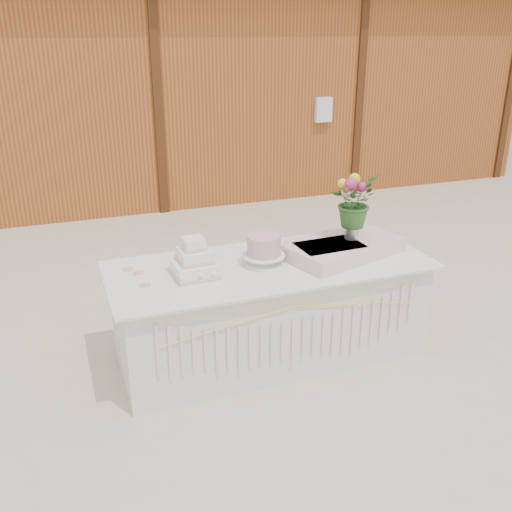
# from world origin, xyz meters

# --- Properties ---
(ground) EXTENTS (80.00, 80.00, 0.00)m
(ground) POSITION_xyz_m (0.00, 0.00, 0.00)
(ground) COLOR beige
(ground) RESTS_ON ground
(barn) EXTENTS (12.60, 4.60, 3.30)m
(barn) POSITION_xyz_m (-0.01, 5.99, 1.68)
(barn) COLOR #9E4F21
(barn) RESTS_ON ground
(cake_table) EXTENTS (2.40, 1.00, 0.77)m
(cake_table) POSITION_xyz_m (0.00, -0.00, 0.39)
(cake_table) COLOR white
(cake_table) RESTS_ON ground
(wedding_cake) EXTENTS (0.32, 0.32, 0.28)m
(wedding_cake) POSITION_xyz_m (-0.57, -0.00, 0.86)
(wedding_cake) COLOR white
(wedding_cake) RESTS_ON cake_table
(pink_cake_stand) EXTENTS (0.31, 0.31, 0.23)m
(pink_cake_stand) POSITION_xyz_m (-0.05, 0.00, 0.90)
(pink_cake_stand) COLOR white
(pink_cake_stand) RESTS_ON cake_table
(satin_runner) EXTENTS (1.01, 0.75, 0.11)m
(satin_runner) POSITION_xyz_m (0.59, -0.01, 0.83)
(satin_runner) COLOR beige
(satin_runner) RESTS_ON cake_table
(flower_vase) EXTENTS (0.11, 0.11, 0.15)m
(flower_vase) POSITION_xyz_m (0.68, 0.01, 0.96)
(flower_vase) COLOR #BCBCC1
(flower_vase) RESTS_ON satin_runner
(bouquet) EXTENTS (0.48, 0.47, 0.40)m
(bouquet) POSITION_xyz_m (0.68, 0.01, 1.23)
(bouquet) COLOR #2C5B24
(bouquet) RESTS_ON flower_vase
(loose_flowers) EXTENTS (0.16, 0.38, 0.02)m
(loose_flowers) POSITION_xyz_m (-1.01, 0.08, 0.78)
(loose_flowers) COLOR pink
(loose_flowers) RESTS_ON cake_table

